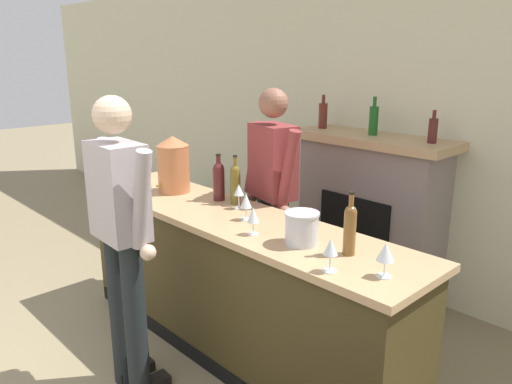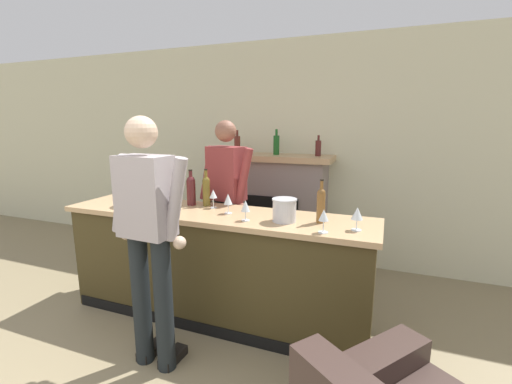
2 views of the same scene
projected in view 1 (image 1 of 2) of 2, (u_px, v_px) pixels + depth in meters
name	position (u px, v px, depth m)	size (l,w,h in m)	color
wall_back_panel	(366.00, 128.00, 4.37)	(12.00, 0.07, 2.75)	beige
bar_counter	(232.00, 284.00, 3.38)	(2.77, 0.64, 0.99)	#3E3319
fireplace_stone	(369.00, 215.00, 4.20)	(1.35, 0.52, 1.68)	gray
potted_plant_corner	(177.00, 209.00, 5.69)	(0.39, 0.40, 0.74)	#474E4A
person_customer	(122.00, 236.00, 2.85)	(0.66, 0.32, 1.80)	black
person_bartender	(272.00, 197.00, 3.67)	(0.65, 0.37, 1.78)	#374042
copper_dispenser	(173.00, 164.00, 3.74)	(0.24, 0.28, 0.43)	#BB6D43
ice_bucket_steel	(302.00, 228.00, 2.74)	(0.20, 0.20, 0.18)	silver
wine_bottle_chardonnay_pale	(219.00, 179.00, 3.54)	(0.08, 0.08, 0.34)	#4D1C1F
wine_bottle_riesling_slim	(235.00, 182.00, 3.46)	(0.07, 0.07, 0.34)	brown
wine_bottle_rose_blush	(350.00, 228.00, 2.58)	(0.07, 0.07, 0.34)	brown
wine_glass_front_right	(246.00, 202.00, 3.12)	(0.07, 0.07, 0.17)	silver
wine_glass_near_bucket	(239.00, 191.00, 3.35)	(0.07, 0.07, 0.17)	silver
wine_glass_front_left	(331.00, 248.00, 2.38)	(0.07, 0.07, 0.17)	silver
wine_glass_back_row	(386.00, 253.00, 2.32)	(0.08, 0.08, 0.17)	silver
wine_glass_by_dispenser	(253.00, 216.00, 2.87)	(0.07, 0.07, 0.17)	silver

